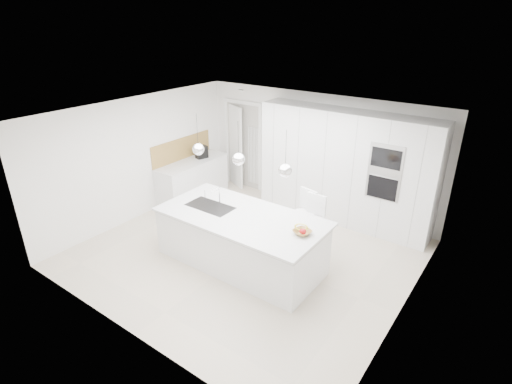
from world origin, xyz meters
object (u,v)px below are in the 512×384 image
Objects in this scene: bar_stool_left at (303,223)px; fruit_bowl at (302,232)px; bar_stool_right at (311,228)px; espresso_machine at (202,152)px; island_base at (240,241)px.

fruit_bowl is at bearing -50.55° from bar_stool_left.
fruit_bowl is 0.91m from bar_stool_right.
espresso_machine reaches higher than bar_stool_right.
espresso_machine is (-2.53, 1.82, 0.61)m from island_base.
island_base is 10.39× the size of fruit_bowl.
espresso_machine is 0.24× the size of bar_stool_left.
bar_stool_left is 0.19m from bar_stool_right.
island_base is 9.95× the size of espresso_machine.
bar_stool_right is at bearing -3.56° from bar_stool_left.
island_base is at bearing -175.23° from fruit_bowl.
espresso_machine is 3.36m from bar_stool_left.
island_base is 3.17m from espresso_machine.
espresso_machine reaches higher than bar_stool_left.
bar_stool_right is at bearing 45.58° from island_base.
island_base is 2.45× the size of bar_stool_right.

